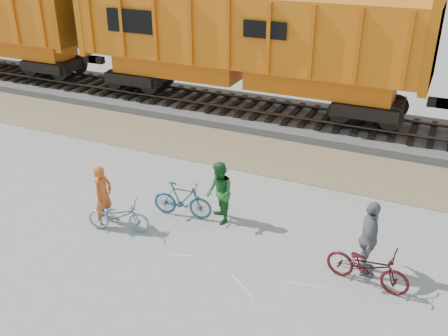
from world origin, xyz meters
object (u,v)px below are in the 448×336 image
Objects in this scene: bicycle_maroon at (368,266)px; person_woman at (369,239)px; person_solo at (103,196)px; bicycle_blue at (118,216)px; hopper_car_center at (245,42)px; person_man at (219,193)px; bicycle_teal at (182,200)px.

bicycle_maroon is 0.60m from person_woman.
bicycle_maroon is 1.09× the size of person_solo.
bicycle_blue is 6.17m from person_woman.
person_man is (2.67, -7.97, -2.16)m from hopper_car_center.
person_solo is (0.01, -9.36, -2.16)m from hopper_car_center.
person_woman is at bearing 40.27° from person_man.
person_solo is (-1.65, -1.20, 0.35)m from bicycle_teal.
bicycle_maroon is at bearing -89.90° from person_solo.
bicycle_blue is at bearing -86.89° from hopper_car_center.
bicycle_blue is 0.66m from person_solo.
person_man is (2.15, 1.50, 0.42)m from bicycle_blue.
person_man is 3.99m from person_woman.
hopper_car_center reaches higher than bicycle_teal.
bicycle_teal reaches higher than bicycle_maroon.
bicycle_blue is 0.98× the size of bicycle_teal.
person_solo is at bearing -89.91° from hopper_car_center.
person_woman is at bearing -102.84° from bicycle_teal.
bicycle_teal is at bearing -78.48° from hopper_car_center.
person_woman is at bearing -86.40° from person_solo.
hopper_car_center is at bearing 3.57° from bicycle_teal.
bicycle_teal is at bearing 88.64° from bicycle_maroon.
bicycle_blue is 0.96× the size of person_man.
bicycle_maroon is 4.18m from person_man.
hopper_car_center is 8.29× the size of person_solo.
bicycle_blue is at bearing -95.92° from person_man.
hopper_car_center reaches higher than person_man.
person_solo is at bearing -102.97° from person_man.
person_woman is at bearing -52.45° from hopper_car_center.
bicycle_blue is 1.74m from bicycle_teal.
person_man is at bearing -86.65° from bicycle_teal.
person_solo is 3.00m from person_man.
person_man reaches higher than bicycle_blue.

